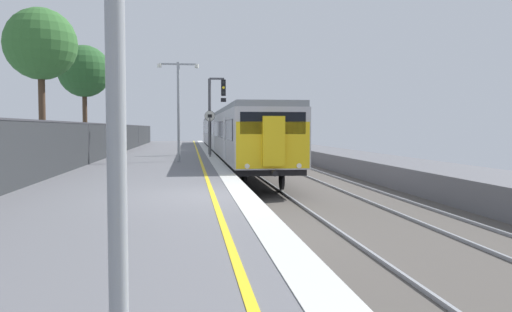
# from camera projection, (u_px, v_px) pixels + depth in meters

# --- Properties ---
(ground) EXTENTS (17.40, 110.00, 1.21)m
(ground) POSITION_uv_depth(u_px,v_px,m) (332.00, 217.00, 13.10)
(ground) COLOR slate
(commuter_train_at_platform) EXTENTS (2.83, 42.43, 3.81)m
(commuter_train_at_platform) POSITION_uv_depth(u_px,v_px,m) (229.00, 133.00, 39.56)
(commuter_train_at_platform) COLOR #B7B7BC
(commuter_train_at_platform) RESTS_ON ground
(signal_gantry) EXTENTS (1.10, 0.24, 4.73)m
(signal_gantry) POSITION_uv_depth(u_px,v_px,m) (214.00, 107.00, 32.11)
(signal_gantry) COLOR #47474C
(signal_gantry) RESTS_ON ground
(speed_limit_sign) EXTENTS (0.59, 0.08, 2.62)m
(speed_limit_sign) POSITION_uv_depth(u_px,v_px,m) (210.00, 127.00, 29.45)
(speed_limit_sign) COLOR #59595B
(speed_limit_sign) RESTS_ON ground
(platform_lamp_mid) EXTENTS (2.00, 0.20, 4.85)m
(platform_lamp_mid) POSITION_uv_depth(u_px,v_px,m) (178.00, 102.00, 25.44)
(platform_lamp_mid) COLOR #93999E
(platform_lamp_mid) RESTS_ON ground
(background_tree_left) EXTENTS (3.40, 3.40, 7.08)m
(background_tree_left) POSITION_uv_depth(u_px,v_px,m) (85.00, 73.00, 34.33)
(background_tree_left) COLOR #473323
(background_tree_left) RESTS_ON ground
(background_tree_centre) EXTENTS (3.63, 3.63, 7.72)m
(background_tree_centre) POSITION_uv_depth(u_px,v_px,m) (40.00, 46.00, 26.34)
(background_tree_centre) COLOR #473323
(background_tree_centre) RESTS_ON ground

